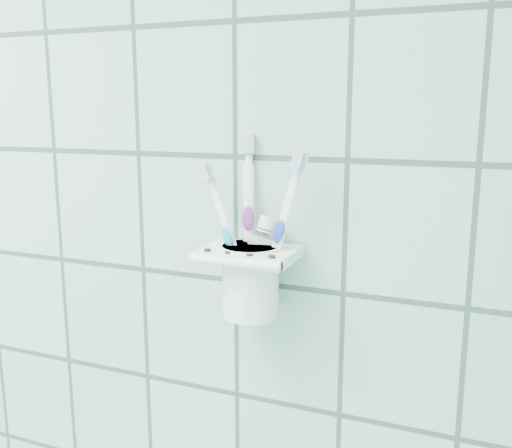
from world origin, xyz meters
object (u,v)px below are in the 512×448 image
holder_bracket (249,255)px  toothpaste_tube (242,255)px  toothbrush_blue (248,221)px  toothbrush_pink (254,236)px  cup (251,278)px  toothbrush_orange (260,228)px

holder_bracket → toothpaste_tube: 0.01m
toothpaste_tube → toothbrush_blue: bearing=65.0°
toothbrush_pink → toothbrush_blue: bearing=143.4°
cup → toothbrush_blue: (-0.01, 0.01, 0.07)m
toothbrush_pink → toothbrush_orange: (0.00, 0.01, 0.01)m
toothbrush_pink → toothbrush_blue: toothbrush_blue is taller
cup → toothpaste_tube: bearing=-167.9°
toothbrush_blue → toothpaste_tube: toothbrush_blue is taller
holder_bracket → cup: (0.00, 0.00, -0.03)m
toothbrush_pink → cup: bearing=142.4°
toothbrush_orange → toothpaste_tube: 0.04m
toothbrush_blue → toothbrush_orange: bearing=-33.1°
cup → toothbrush_blue: toothbrush_blue is taller
cup → toothbrush_orange: toothbrush_orange is taller
holder_bracket → toothbrush_orange: (0.01, 0.01, 0.03)m
holder_bracket → cup: size_ratio=1.27×
cup → toothpaste_tube: toothpaste_tube is taller
toothbrush_orange → toothpaste_tube: toothbrush_orange is taller
cup → toothpaste_tube: 0.03m
holder_bracket → toothbrush_orange: bearing=31.3°
holder_bracket → toothbrush_blue: bearing=121.1°
cup → toothbrush_blue: bearing=130.9°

